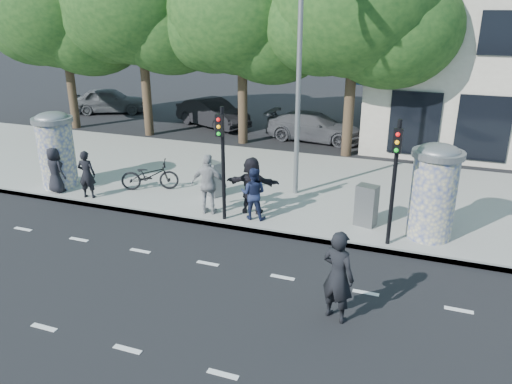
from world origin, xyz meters
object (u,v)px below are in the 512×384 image
at_px(street_lamp, 299,53).
at_px(ped_c, 253,193).
at_px(ped_a, 55,170).
at_px(ad_column_right, 434,189).
at_px(cabinet_right, 366,205).
at_px(cabinet_left, 213,179).
at_px(ped_f, 252,185).
at_px(ad_column_left, 56,148).
at_px(car_left, 109,100).
at_px(ped_b, 87,174).
at_px(ped_e, 209,184).
at_px(man_road, 338,276).
at_px(traffic_pole_far, 395,171).
at_px(traffic_pole_near, 222,153).
at_px(car_right, 314,127).
at_px(car_mid, 213,113).
at_px(bicycle, 150,175).

relative_size(street_lamp, ped_c, 5.03).
bearing_deg(ped_a, ad_column_right, -164.36).
bearing_deg(ad_column_right, cabinet_right, 174.76).
relative_size(ped_a, cabinet_left, 1.34).
bearing_deg(ped_f, ad_column_left, -8.13).
bearing_deg(ped_c, cabinet_left, -40.29).
distance_m(ped_a, car_left, 14.14).
height_order(ped_c, ped_f, ped_f).
xyz_separation_m(ped_b, cabinet_right, (9.00, 0.94, -0.20)).
height_order(street_lamp, ped_e, street_lamp).
distance_m(ped_a, man_road, 11.10).
xyz_separation_m(street_lamp, car_left, (-14.43, 9.78, -4.04)).
bearing_deg(cabinet_right, traffic_pole_far, -40.20).
bearing_deg(traffic_pole_near, ped_b, 178.50).
bearing_deg(car_right, ped_b, 157.27).
relative_size(ad_column_left, car_right, 0.57).
relative_size(ped_f, car_left, 0.40).
bearing_deg(cabinet_left, traffic_pole_far, 8.31).
height_order(street_lamp, car_left, street_lamp).
bearing_deg(ped_e, car_left, -52.28).
relative_size(ped_b, cabinet_left, 1.38).
distance_m(street_lamp, ped_b, 7.91).
distance_m(traffic_pole_near, ped_a, 6.44).
height_order(ped_f, cabinet_left, ped_f).
relative_size(cabinet_left, cabinet_right, 0.96).
distance_m(cabinet_left, car_right, 8.87).
distance_m(cabinet_right, car_right, 10.22).
height_order(ped_c, cabinet_right, ped_c).
height_order(ad_column_left, ped_f, ad_column_left).
distance_m(ped_a, ped_c, 7.11).
xyz_separation_m(traffic_pole_near, car_right, (0.15, 10.51, -1.56)).
relative_size(ped_c, ped_e, 0.84).
bearing_deg(ad_column_right, car_mid, 137.40).
xyz_separation_m(ad_column_left, ped_f, (7.20, 0.09, -0.50)).
relative_size(ped_b, car_left, 0.37).
bearing_deg(ped_b, ped_a, -13.74).
distance_m(street_lamp, bicycle, 6.49).
bearing_deg(bicycle, car_right, -46.25).
relative_size(bicycle, cabinet_left, 1.68).
distance_m(man_road, car_mid, 17.92).
bearing_deg(cabinet_right, ped_b, -159.65).
bearing_deg(ped_e, ped_c, 176.79).
height_order(man_road, cabinet_left, man_road).
relative_size(traffic_pole_near, ped_e, 1.80).
relative_size(traffic_pole_far, ped_c, 2.14).
bearing_deg(car_mid, ad_column_left, -160.25).
height_order(ad_column_left, cabinet_left, ad_column_left).
height_order(car_left, car_right, car_left).
bearing_deg(traffic_pole_far, car_left, 144.71).
height_order(cabinet_left, car_mid, car_mid).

